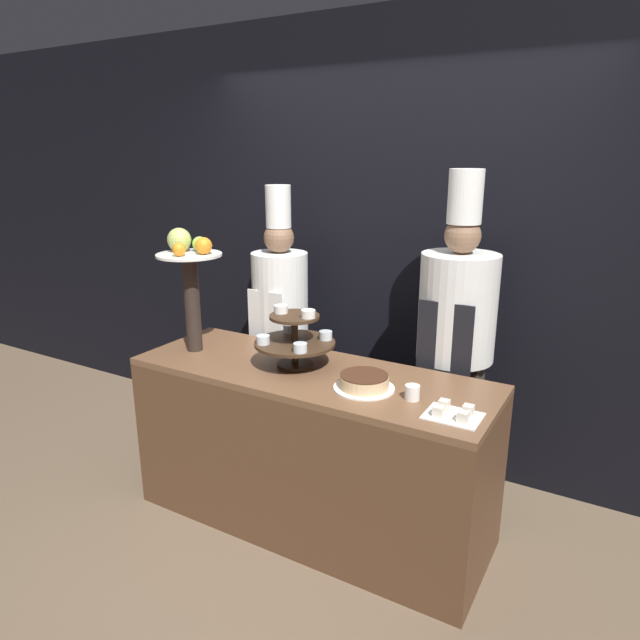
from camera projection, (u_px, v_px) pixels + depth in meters
name	position (u px, v px, depth m)	size (l,w,h in m)	color
ground_plane	(278.00, 554.00, 2.92)	(14.00, 14.00, 0.00)	brown
wall_back	(390.00, 247.00, 3.61)	(10.00, 0.06, 2.80)	black
buffet_counter	(311.00, 448.00, 3.07)	(1.91, 0.66, 0.89)	brown
tiered_stand	(295.00, 338.00, 2.97)	(0.43, 0.43, 0.32)	#3D2819
fruit_pedestal	(189.00, 270.00, 3.14)	(0.36, 0.36, 0.69)	#2D231E
cake_round	(364.00, 382.00, 2.71)	(0.29, 0.29, 0.07)	white
cup_white	(412.00, 392.00, 2.60)	(0.07, 0.07, 0.07)	white
cake_square_tray	(453.00, 413.00, 2.43)	(0.24, 0.19, 0.05)	white
chef_left	(280.00, 316.00, 3.69)	(0.36, 0.36, 1.79)	black
chef_center_left	(455.00, 336.00, 3.12)	(0.42, 0.42, 1.90)	#38332D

